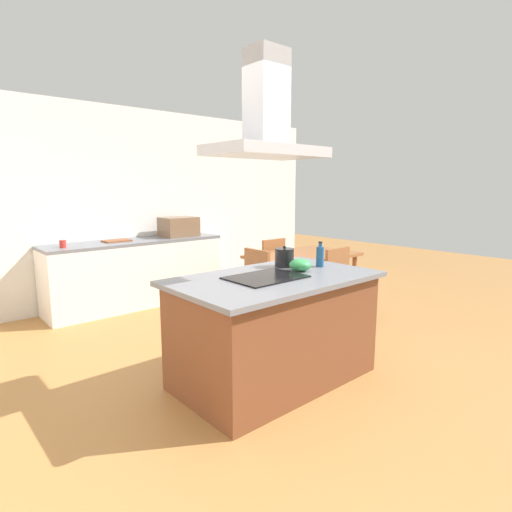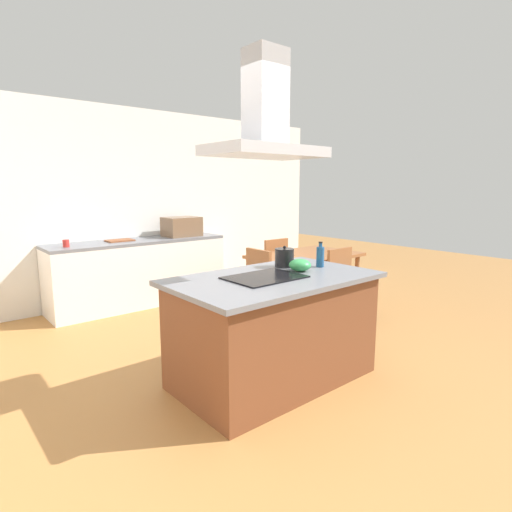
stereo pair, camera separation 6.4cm
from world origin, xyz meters
name	(u,v)px [view 1 (the left image)]	position (x,y,z in m)	size (l,w,h in m)	color
ground	(182,332)	(0.00, 1.50, 0.00)	(16.00, 16.00, 0.00)	#AD753D
wall_back	(113,206)	(0.00, 3.25, 1.35)	(7.20, 0.10, 2.70)	white
kitchen_island	(274,328)	(0.00, 0.00, 0.45)	(1.71, 1.02, 0.90)	brown
cooktop	(266,277)	(-0.10, 0.00, 0.91)	(0.60, 0.44, 0.01)	black
tea_kettle	(284,258)	(0.35, 0.23, 0.98)	(0.22, 0.17, 0.19)	black
olive_oil_bottle	(320,256)	(0.59, 0.02, 1.00)	(0.07, 0.07, 0.23)	navy
mixing_bowl	(300,265)	(0.31, 0.01, 0.95)	(0.19, 0.19, 0.11)	#33934C
back_counter	(137,273)	(0.13, 2.88, 0.45)	(2.40, 0.62, 0.90)	white
countertop_microwave	(179,227)	(0.81, 2.88, 1.04)	(0.50, 0.38, 0.28)	brown
coffee_mug_red	(63,244)	(-0.82, 2.82, 0.95)	(0.08, 0.08, 0.09)	red
cutting_board	(117,241)	(-0.11, 2.93, 0.91)	(0.34, 0.24, 0.02)	brown
dining_table	(303,260)	(1.69, 1.22, 0.67)	(1.40, 0.90, 0.75)	#995B33
chair_facing_island	(344,280)	(1.69, 0.56, 0.51)	(0.42, 0.42, 0.89)	#2D6BB7
chair_facing_back_wall	(269,265)	(1.69, 1.89, 0.51)	(0.42, 0.42, 0.89)	#2D6BB7
chair_at_left_end	(250,282)	(0.77, 1.22, 0.51)	(0.42, 0.42, 0.89)	#2D6BB7
range_hood	(266,123)	(-0.10, 0.00, 2.10)	(0.90, 0.55, 0.78)	#ADADB2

